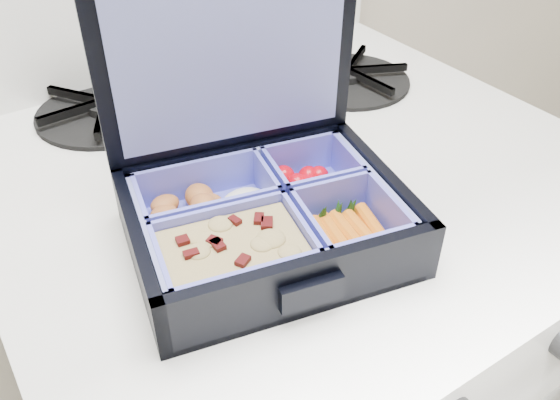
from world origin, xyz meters
TOP-DOWN VIEW (x-y plane):
  - bento_box at (0.48, 1.54)m, footprint 0.27×0.23m
  - burner_grate at (0.75, 1.76)m, footprint 0.22×0.22m
  - burner_grate_rear at (0.45, 1.85)m, footprint 0.18×0.18m
  - fork at (0.59, 1.66)m, footprint 0.15×0.12m

SIDE VIEW (x-z plane):
  - fork at x=0.59m, z-range 0.96..0.97m
  - burner_grate_rear at x=0.45m, z-range 0.96..0.98m
  - burner_grate at x=0.75m, z-range 0.96..0.98m
  - bento_box at x=0.48m, z-range 0.96..1.02m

